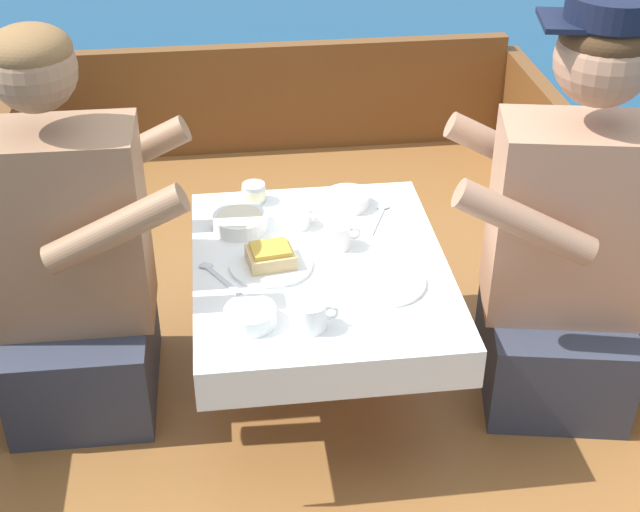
# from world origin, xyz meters

# --- Properties ---
(ground_plane) EXTENTS (60.00, 60.00, 0.00)m
(ground_plane) POSITION_xyz_m (0.00, 0.00, 0.00)
(ground_plane) COLOR navy
(boat_deck) EXTENTS (2.00, 3.10, 0.34)m
(boat_deck) POSITION_xyz_m (0.00, 0.00, 0.17)
(boat_deck) COLOR brown
(boat_deck) RESTS_ON ground_plane
(bow_coaming) EXTENTS (1.88, 0.06, 0.44)m
(bow_coaming) POSITION_xyz_m (0.00, 1.52, 0.57)
(bow_coaming) COLOR brown
(bow_coaming) RESTS_ON boat_deck
(cockpit_table) EXTENTS (0.64, 0.79, 0.40)m
(cockpit_table) POSITION_xyz_m (0.00, 0.02, 0.71)
(cockpit_table) COLOR #B2B2B7
(cockpit_table) RESTS_ON boat_deck
(person_port) EXTENTS (0.53, 0.44, 1.02)m
(person_port) POSITION_xyz_m (-0.62, 0.08, 0.75)
(person_port) COLOR #333847
(person_port) RESTS_ON boat_deck
(person_starboard) EXTENTS (0.58, 0.52, 1.07)m
(person_starboard) POSITION_xyz_m (0.62, -0.03, 0.79)
(person_starboard) COLOR #333847
(person_starboard) RESTS_ON boat_deck
(plate_sandwich) EXTENTS (0.21, 0.21, 0.01)m
(plate_sandwich) POSITION_xyz_m (-0.12, 0.02, 0.75)
(plate_sandwich) COLOR white
(plate_sandwich) RESTS_ON cockpit_table
(plate_bread) EXTENTS (0.21, 0.21, 0.01)m
(plate_bread) POSITION_xyz_m (0.14, -0.09, 0.75)
(plate_bread) COLOR white
(plate_bread) RESTS_ON cockpit_table
(sandwich) EXTENTS (0.13, 0.11, 0.05)m
(sandwich) POSITION_xyz_m (-0.12, 0.02, 0.78)
(sandwich) COLOR tan
(sandwich) RESTS_ON plate_sandwich
(bowl_port_near) EXTENTS (0.12, 0.12, 0.04)m
(bowl_port_near) POSITION_xyz_m (-0.19, -0.21, 0.77)
(bowl_port_near) COLOR white
(bowl_port_near) RESTS_ON cockpit_table
(bowl_starboard_near) EXTENTS (0.12, 0.12, 0.04)m
(bowl_starboard_near) POSITION_xyz_m (0.11, 0.30, 0.77)
(bowl_starboard_near) COLOR white
(bowl_starboard_near) RESTS_ON cockpit_table
(bowl_center_far) EXTENTS (0.15, 0.15, 0.04)m
(bowl_center_far) POSITION_xyz_m (-0.19, 0.21, 0.77)
(bowl_center_far) COLOR white
(bowl_center_far) RESTS_ON cockpit_table
(coffee_cup_port) EXTENTS (0.10, 0.07, 0.07)m
(coffee_cup_port) POSITION_xyz_m (-0.05, -0.24, 0.78)
(coffee_cup_port) COLOR white
(coffee_cup_port) RESTS_ON cockpit_table
(coffee_cup_starboard) EXTENTS (0.10, 0.07, 0.05)m
(coffee_cup_starboard) POSITION_xyz_m (-0.04, 0.21, 0.78)
(coffee_cup_starboard) COLOR white
(coffee_cup_starboard) RESTS_ON cockpit_table
(coffee_cup_center) EXTENTS (0.10, 0.07, 0.07)m
(coffee_cup_center) POSITION_xyz_m (0.05, 0.09, 0.78)
(coffee_cup_center) COLOR white
(coffee_cup_center) RESTS_ON cockpit_table
(tin_can) EXTENTS (0.07, 0.07, 0.05)m
(tin_can) POSITION_xyz_m (-0.14, 0.36, 0.78)
(tin_can) COLOR silver
(tin_can) RESTS_ON cockpit_table
(utensil_knife_port) EXTENTS (0.17, 0.06, 0.00)m
(utensil_knife_port) POSITION_xyz_m (-0.01, -0.11, 0.75)
(utensil_knife_port) COLOR silver
(utensil_knife_port) RESTS_ON cockpit_table
(utensil_spoon_center) EXTENTS (0.10, 0.15, 0.01)m
(utensil_spoon_center) POSITION_xyz_m (-0.26, 0.00, 0.75)
(utensil_spoon_center) COLOR silver
(utensil_spoon_center) RESTS_ON cockpit_table
(utensil_spoon_port) EXTENTS (0.08, 0.16, 0.01)m
(utensil_spoon_port) POSITION_xyz_m (0.19, 0.24, 0.75)
(utensil_spoon_port) COLOR silver
(utensil_spoon_port) RESTS_ON cockpit_table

